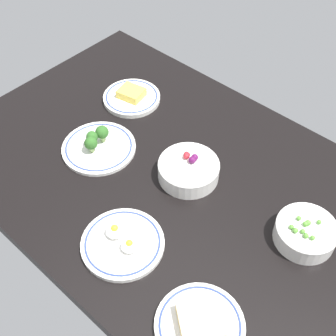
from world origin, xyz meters
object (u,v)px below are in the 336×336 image
Objects in this scene: bowl_peas at (305,232)px; plate_sandwich at (200,324)px; plate_eggs at (122,243)px; bowl_berries at (189,169)px; plate_cheese at (132,97)px; plate_broccoli at (98,146)px.

bowl_peas is 36.05cm from plate_sandwich.
bowl_peas is 46.25cm from plate_eggs.
bowl_berries is 0.91× the size of plate_cheese.
plate_broccoli is 35.31cm from plate_eggs.
plate_broccoli is 64.42cm from bowl_peas.
bowl_peas is 0.78× the size of plate_sandwich.
plate_eggs is (-33.11, -32.24, -1.83)cm from bowl_peas.
bowl_berries is at bearing -20.02° from plate_cheese.
bowl_peas reaches higher than plate_eggs.
bowl_peas is at bearing -7.69° from plate_cheese.
plate_broccoli is (8.94, -23.14, 0.18)cm from plate_cheese.
bowl_berries is at bearing -174.40° from bowl_peas.
bowl_berries is at bearing 19.96° from plate_broccoli.
plate_broccoli is at bearing -167.97° from bowl_peas.
bowl_peas is (62.99, 13.42, 1.46)cm from plate_broccoli.
plate_broccoli is 1.11× the size of plate_sandwich.
bowl_peas is at bearing 5.60° from bowl_berries.
bowl_berries reaches higher than bowl_peas.
bowl_peas reaches higher than plate_sandwich.
bowl_berries reaches higher than plate_cheese.
bowl_peas reaches higher than plate_cheese.
plate_cheese is at bearing 145.82° from plate_sandwich.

